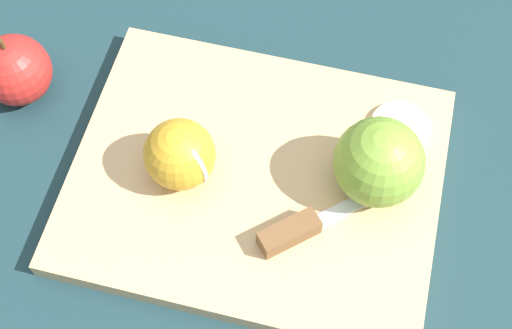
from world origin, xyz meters
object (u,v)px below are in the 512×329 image
knife (297,229)px  apple_whole (15,70)px  apple_half_left (179,159)px  apple_half_right (378,162)px

knife → apple_whole: apple_whole is taller
knife → apple_whole: bearing=120.7°
apple_half_left → apple_half_right: apple_half_right is taller
knife → apple_whole: (-0.30, 0.16, 0.01)m
apple_half_left → apple_half_right: (0.19, -0.00, 0.01)m
knife → apple_whole: size_ratio=1.53×
apple_whole → apple_half_right: bearing=-16.3°
apple_whole → knife: bearing=-29.0°
apple_half_left → apple_whole: apple_half_left is taller
knife → apple_half_right: bearing=7.3°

